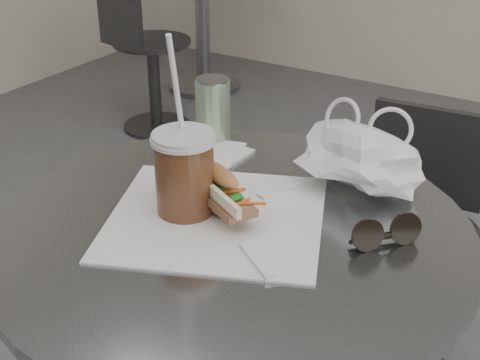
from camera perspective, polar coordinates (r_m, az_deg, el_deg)
The scene contains 11 objects.
cafe_table at distance 1.22m, azimuth -0.59°, elevation -15.02°, with size 0.76×0.76×0.74m.
bg_table at distance 3.71m, azimuth -3.24°, elevation 14.63°, with size 0.70×0.70×0.74m.
chair_far at distance 1.75m, azimuth 13.67°, elevation -7.26°, with size 0.37×0.38×0.70m.
bg_chair at distance 3.19m, azimuth -7.92°, elevation 9.38°, with size 0.36×0.39×0.69m.
sandwich_paper at distance 1.07m, azimuth -2.04°, elevation -3.18°, with size 0.34×0.32×0.00m, color white.
banh_mi at distance 1.07m, azimuth -1.93°, elevation -0.85°, with size 0.23×0.18×0.07m.
iced_coffee at distance 1.06m, azimuth -4.75°, elevation 0.66°, with size 0.10×0.10×0.30m.
sunglasses at distance 1.02m, azimuth 12.33°, elevation -4.50°, with size 0.09×0.10×0.05m.
plastic_bag at distance 1.16m, azimuth 10.09°, elevation 1.83°, with size 0.21×0.16×0.11m, color silver, non-canonical shape.
napkin_stack at distance 1.27m, azimuth -2.78°, elevation 2.25°, with size 0.15×0.15×0.01m.
drink_can at distance 1.32m, azimuth -2.33°, elevation 5.97°, with size 0.07×0.07×0.13m.
Camera 1 is at (0.49, -0.55, 1.29)m, focal length 50.00 mm.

